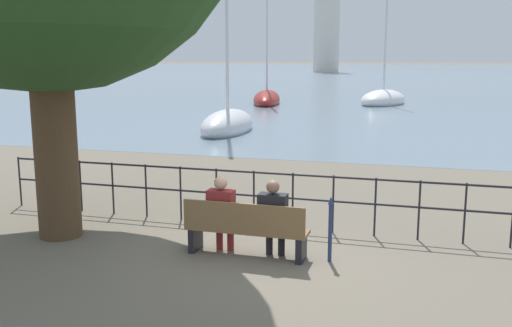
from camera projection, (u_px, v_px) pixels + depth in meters
ground_plane at (247, 255)px, 9.08m from camera, size 1000.00×1000.00×0.00m
harbor_water at (419, 70)px, 158.48m from camera, size 600.00×300.00×0.01m
park_bench at (246, 230)px, 8.94m from camera, size 1.96×0.45×0.90m
seated_person_left at (222, 211)px, 9.09m from camera, size 0.42×0.35×1.27m
seated_person_right at (273, 215)px, 8.85m from camera, size 0.44×0.35×1.25m
promenade_railing at (273, 191)px, 10.46m from camera, size 11.14×0.04×1.05m
closed_umbrella at (330, 225)px, 8.70m from camera, size 0.09×0.09×1.03m
sailboat_0 at (267, 99)px, 39.69m from camera, size 3.35×7.20×12.09m
sailboat_1 at (228, 124)px, 24.29m from camera, size 2.12×5.15×11.18m
sailboat_3 at (383, 99)px, 38.96m from camera, size 3.80×5.77×10.30m
harbor_lighthouse at (327, 11)px, 128.79m from camera, size 5.88×5.88×29.53m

